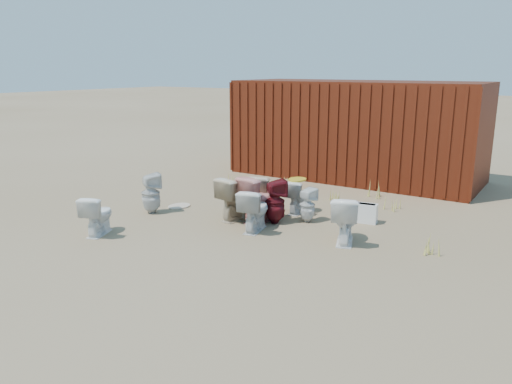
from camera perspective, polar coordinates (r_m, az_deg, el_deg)
The scene contains 22 objects.
ground at distance 8.60m, azimuth -2.20°, elevation -4.37°, with size 100.00×100.00×0.00m, color brown.
shipping_container at distance 12.84m, azimuth 11.41°, elevation 6.98°, with size 6.00×2.40×2.40m, color #531B0D.
toilet_front_a at distance 8.70m, azimuth -17.64°, elevation -2.50°, with size 0.38×0.66×0.67m, color white.
toilet_front_pink at distance 8.97m, azimuth 0.58°, elevation -0.75°, with size 0.47×0.83×0.85m, color tan.
toilet_front_c at distance 8.47m, azimuth -0.18°, elevation -2.05°, with size 0.41×0.72×0.73m, color silver.
toilet_front_maroon at distance 8.87m, azimuth 2.17°, elevation -1.12°, with size 0.36×0.37×0.79m, color #5A0F15.
toilet_front_e at distance 8.02m, azimuth 10.13°, elevation -3.07°, with size 0.43×0.75×0.77m, color white.
toilet_back_a at distance 9.70m, azimuth -11.92°, elevation -0.15°, with size 0.35×0.36×0.78m, color silver.
toilet_back_beige_left at distance 9.45m, azimuth 0.75°, elevation -0.24°, with size 0.43×0.75×0.77m, color beige.
toilet_back_beige_right at distance 9.10m, azimuth -2.13°, elevation -0.71°, with size 0.45×0.78×0.80m, color #C9B493.
toilet_back_yellowlid at distance 9.57m, azimuth 4.70°, elevation -0.50°, with size 0.36×0.63×0.64m, color silver.
toilet_back_e at distance 9.00m, azimuth 5.89°, elevation -1.51°, with size 0.28×0.29×0.63m, color white.
yellow_lid at distance 9.49m, azimuth 4.74°, elevation 1.44°, with size 0.32×0.41×0.03m, color gold.
loose_tank at distance 9.18m, azimuth 12.14°, elevation -2.35°, with size 0.50×0.20×0.35m, color white.
loose_lid_near at distance 10.13m, azimuth -8.78°, elevation -1.61°, with size 0.38×0.49×0.02m, color #C2A98D.
loose_lid_far at distance 10.98m, azimuth 5.24°, elevation -0.27°, with size 0.36×0.47×0.02m, color beige.
weed_clump_a at distance 11.60m, azimuth -2.54°, elevation 1.26°, with size 0.36×0.36×0.31m, color #B4A848.
weed_clump_b at distance 10.59m, azimuth 9.13°, elevation -0.33°, with size 0.32×0.32×0.24m, color #B4A848.
weed_clump_c at distance 10.09m, azimuth 15.30°, elevation -1.24°, with size 0.36×0.36×0.29m, color #B4A848.
weed_clump_d at distance 11.76m, azimuth 4.14°, elevation 1.26°, with size 0.30×0.30×0.25m, color #B4A848.
weed_clump_e at distance 11.04m, azimuth 13.65°, elevation 0.26°, with size 0.34×0.34×0.33m, color #B4A848.
weed_clump_f at distance 7.91m, azimuth 19.41°, elevation -5.79°, with size 0.28×0.28×0.27m, color #B4A848.
Camera 1 is at (4.74, -6.64, 2.71)m, focal length 35.00 mm.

